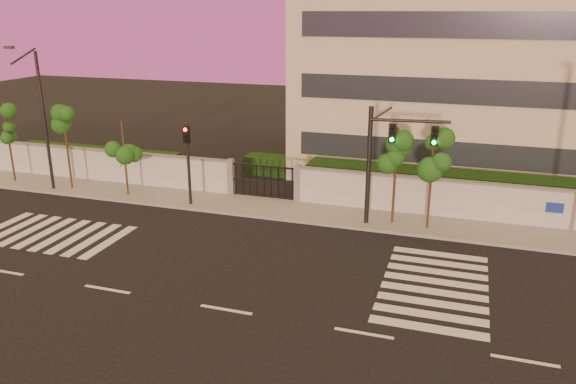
# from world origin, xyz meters

# --- Properties ---
(ground) EXTENTS (120.00, 120.00, 0.00)m
(ground) POSITION_xyz_m (0.00, 0.00, 0.00)
(ground) COLOR black
(ground) RESTS_ON ground
(sidewalk) EXTENTS (60.00, 3.00, 0.15)m
(sidewalk) POSITION_xyz_m (0.00, 10.50, 0.07)
(sidewalk) COLOR gray
(sidewalk) RESTS_ON ground
(perimeter_wall) EXTENTS (60.00, 0.36, 2.20)m
(perimeter_wall) POSITION_xyz_m (0.10, 12.00, 1.07)
(perimeter_wall) COLOR #B1B4B9
(perimeter_wall) RESTS_ON ground
(hedge_row) EXTENTS (41.00, 4.25, 1.80)m
(hedge_row) POSITION_xyz_m (1.17, 14.74, 0.82)
(hedge_row) COLOR black
(hedge_row) RESTS_ON ground
(institutional_building) EXTENTS (24.40, 12.40, 12.25)m
(institutional_building) POSITION_xyz_m (9.00, 21.99, 6.16)
(institutional_building) COLOR beige
(institutional_building) RESTS_ON ground
(road_markings) EXTENTS (57.00, 7.62, 0.02)m
(road_markings) POSITION_xyz_m (-1.58, 3.76, 0.01)
(road_markings) COLOR silver
(road_markings) RESTS_ON ground
(street_tree_a) EXTENTS (1.48, 1.18, 5.11)m
(street_tree_a) POSITION_xyz_m (-18.82, 10.23, 3.75)
(street_tree_a) COLOR #382314
(street_tree_a) RESTS_ON ground
(street_tree_b) EXTENTS (1.51, 1.20, 5.00)m
(street_tree_b) POSITION_xyz_m (-14.49, 10.10, 3.68)
(street_tree_b) COLOR #382314
(street_tree_b) RESTS_ON ground
(street_tree_c) EXTENTS (1.41, 1.12, 4.43)m
(street_tree_c) POSITION_xyz_m (-10.57, 10.02, 3.26)
(street_tree_c) COLOR #382314
(street_tree_c) RESTS_ON ground
(street_tree_d) EXTENTS (1.54, 1.23, 4.95)m
(street_tree_d) POSITION_xyz_m (4.50, 10.33, 3.64)
(street_tree_d) COLOR #382314
(street_tree_d) RESTS_ON ground
(street_tree_e) EXTENTS (1.51, 1.20, 5.08)m
(street_tree_e) POSITION_xyz_m (6.24, 9.99, 3.74)
(street_tree_e) COLOR #382314
(street_tree_e) RESTS_ON ground
(traffic_signal_main) EXTENTS (3.77, 0.58, 5.96)m
(traffic_signal_main) POSITION_xyz_m (4.01, 9.82, 3.77)
(traffic_signal_main) COLOR black
(traffic_signal_main) RESTS_ON ground
(traffic_signal_secondary) EXTENTS (0.36, 0.35, 4.64)m
(traffic_signal_secondary) POSITION_xyz_m (-6.41, 9.64, 2.94)
(traffic_signal_secondary) COLOR black
(traffic_signal_secondary) RESTS_ON ground
(streetlight_west) EXTENTS (0.51, 2.04, 8.48)m
(streetlight_west) POSITION_xyz_m (-15.47, 9.45, 4.58)
(streetlight_west) COLOR black
(streetlight_west) RESTS_ON ground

